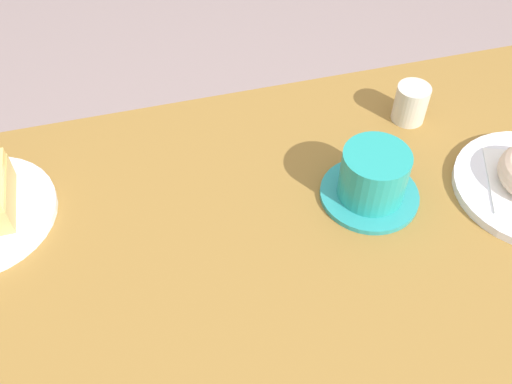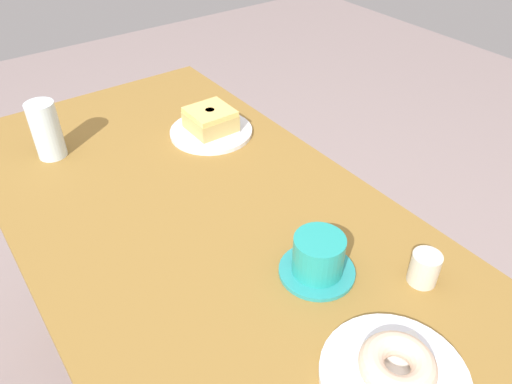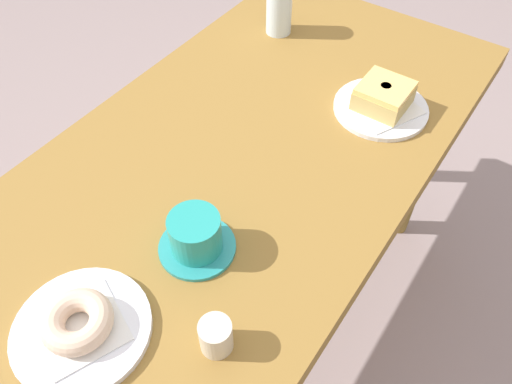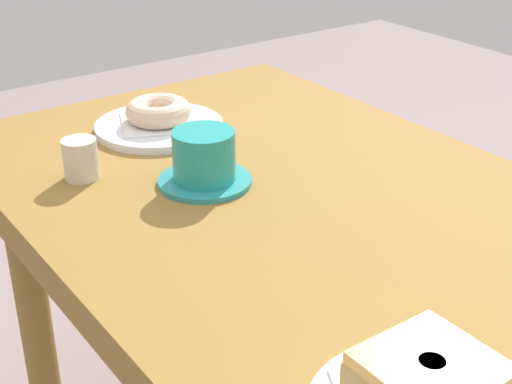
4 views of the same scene
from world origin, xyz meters
TOP-DOWN VIEW (x-y plane):
  - table at (0.00, 0.00)m, footprint 1.29×0.66m
  - coffee_cup at (0.23, 0.08)m, footprint 0.13×0.13m
  - sugar_jar at (0.35, 0.20)m, footprint 0.05×0.05m

SIDE VIEW (x-z plane):
  - table at x=0.00m, z-range 0.27..1.00m
  - sugar_jar at x=0.35m, z-range 0.73..0.79m
  - coffee_cup at x=0.23m, z-range 0.73..0.80m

